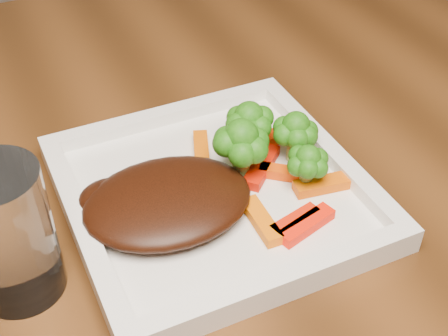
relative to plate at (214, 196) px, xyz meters
name	(u,v)px	position (x,y,z in m)	size (l,w,h in m)	color
plate	(214,196)	(0.00, 0.00, 0.00)	(0.27, 0.27, 0.01)	white
steak	(168,201)	(-0.05, -0.01, 0.02)	(0.15, 0.12, 0.03)	black
broccoli_0	(249,124)	(0.06, 0.04, 0.04)	(0.06, 0.06, 0.07)	#245D0F
broccoli_1	(295,133)	(0.09, 0.01, 0.04)	(0.05, 0.05, 0.06)	#387713
broccoli_2	(308,163)	(0.08, -0.03, 0.04)	(0.04, 0.04, 0.06)	#1B6A11
broccoli_3	(241,151)	(0.03, 0.01, 0.04)	(0.06, 0.06, 0.06)	#317814
carrot_0	(306,225)	(0.05, -0.08, 0.01)	(0.06, 0.02, 0.01)	#FF1A04
carrot_1	(327,184)	(0.10, -0.04, 0.01)	(0.06, 0.02, 0.01)	#DB5603
carrot_2	(261,221)	(0.02, -0.06, 0.01)	(0.06, 0.02, 0.01)	orange
carrot_3	(282,135)	(0.10, 0.04, 0.01)	(0.06, 0.02, 0.01)	red
carrot_4	(201,150)	(0.01, 0.06, 0.01)	(0.05, 0.01, 0.01)	#D85B03
carrot_5	(285,173)	(0.07, -0.01, 0.01)	(0.05, 0.01, 0.01)	#EA4303
carrot_6	(262,166)	(0.05, 0.01, 0.01)	(0.06, 0.02, 0.01)	red
drinking_glass	(8,235)	(-0.19, -0.03, 0.05)	(0.07, 0.07, 0.12)	white
carrot_7	(295,221)	(0.05, -0.07, 0.01)	(0.05, 0.01, 0.01)	red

